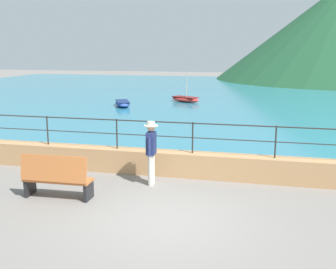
# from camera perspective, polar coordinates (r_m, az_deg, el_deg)

# --- Properties ---
(ground_plane) EXTENTS (120.00, 120.00, 0.00)m
(ground_plane) POSITION_cam_1_polar(r_m,az_deg,el_deg) (8.96, -0.32, -11.93)
(ground_plane) COLOR slate
(promenade_wall) EXTENTS (20.00, 0.56, 0.70)m
(promenade_wall) POSITION_cam_1_polar(r_m,az_deg,el_deg) (11.79, 3.44, -4.25)
(promenade_wall) COLOR tan
(promenade_wall) RESTS_ON ground
(railing) EXTENTS (18.44, 0.04, 0.90)m
(railing) POSITION_cam_1_polar(r_m,az_deg,el_deg) (11.56, 3.50, 0.45)
(railing) COLOR #282623
(railing) RESTS_ON promenade_wall
(lake_water) EXTENTS (64.00, 44.32, 0.06)m
(lake_water) POSITION_cam_1_polar(r_m,az_deg,el_deg) (34.05, 10.26, 5.57)
(lake_water) COLOR teal
(lake_water) RESTS_ON ground
(bench_main) EXTENTS (1.72, 0.61, 1.13)m
(bench_main) POSITION_cam_1_polar(r_m,az_deg,el_deg) (10.34, -15.44, -5.77)
(bench_main) COLOR #B76633
(bench_main) RESTS_ON ground
(person_walking) EXTENTS (0.38, 0.57, 1.75)m
(person_walking) POSITION_cam_1_polar(r_m,az_deg,el_deg) (10.91, -2.38, -2.16)
(person_walking) COLOR beige
(person_walking) RESTS_ON ground
(boat_0) EXTENTS (2.45, 1.90, 2.02)m
(boat_0) POSITION_cam_1_polar(r_m,az_deg,el_deg) (28.40, 2.46, 5.02)
(boat_0) COLOR red
(boat_0) RESTS_ON lake_water
(boat_2) EXTENTS (1.81, 2.46, 0.36)m
(boat_2) POSITION_cam_1_polar(r_m,az_deg,el_deg) (26.24, -6.41, 4.38)
(boat_2) COLOR #2D4C9E
(boat_2) RESTS_ON lake_water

